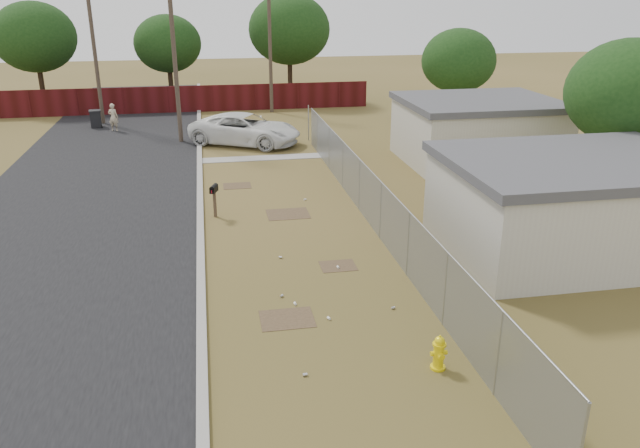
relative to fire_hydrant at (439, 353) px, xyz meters
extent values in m
plane|color=brown|center=(-2.27, 7.86, -0.40)|extent=(120.00, 120.00, 0.00)
cube|color=black|center=(-9.77, 15.86, -0.39)|extent=(9.00, 60.00, 0.02)
cube|color=#A5A199|center=(-5.27, 15.86, -0.34)|extent=(0.25, 60.00, 0.12)
cube|color=#A5A199|center=(-2.27, 19.36, -0.39)|extent=(6.20, 1.00, 0.03)
cylinder|color=gray|center=(0.83, -1.14, 0.60)|extent=(0.06, 0.06, 2.00)
cylinder|color=gray|center=(0.83, 1.86, 0.60)|extent=(0.06, 0.06, 2.00)
cylinder|color=gray|center=(0.83, 4.86, 0.60)|extent=(0.06, 0.06, 2.00)
cylinder|color=gray|center=(0.83, 7.86, 0.60)|extent=(0.06, 0.06, 2.00)
cylinder|color=gray|center=(0.83, 10.86, 0.60)|extent=(0.06, 0.06, 2.00)
cylinder|color=gray|center=(0.83, 13.86, 0.60)|extent=(0.06, 0.06, 2.00)
cylinder|color=gray|center=(0.83, 16.86, 0.60)|extent=(0.06, 0.06, 2.00)
cylinder|color=gray|center=(0.83, 19.86, 0.60)|extent=(0.06, 0.06, 2.00)
cylinder|color=gray|center=(0.83, 22.86, 0.60)|extent=(0.06, 0.06, 2.00)
cylinder|color=gray|center=(0.83, 8.86, 1.60)|extent=(0.04, 26.00, 0.04)
cube|color=slate|center=(0.83, 8.86, 0.60)|extent=(0.01, 26.00, 2.00)
cube|color=black|center=(0.89, 8.86, -0.10)|extent=(0.03, 26.00, 0.60)
cube|color=#460F11|center=(-8.27, 32.86, 0.50)|extent=(30.00, 0.12, 1.80)
cylinder|color=brown|center=(-6.27, 23.86, 4.10)|extent=(0.24, 0.24, 9.00)
cylinder|color=brown|center=(-11.27, 29.86, 4.10)|extent=(0.24, 0.24, 9.00)
cylinder|color=brown|center=(-0.27, 31.86, 4.10)|extent=(0.24, 0.24, 9.00)
cube|color=beige|center=(6.73, 5.86, 1.00)|extent=(8.00, 6.00, 2.80)
cube|color=#48484C|center=(6.73, 5.86, 2.55)|extent=(8.32, 6.24, 0.30)
cube|color=beige|center=(8.23, 16.86, 1.00)|extent=(7.00, 6.00, 2.80)
cube|color=#48484C|center=(8.23, 16.86, 2.55)|extent=(7.28, 6.24, 0.30)
cylinder|color=#342317|center=(-16.27, 36.86, 1.25)|extent=(0.36, 0.36, 3.30)
ellipsoid|color=black|center=(-16.27, 36.86, 4.47)|extent=(5.70, 5.70, 4.84)
cylinder|color=#342317|center=(-7.27, 37.86, 1.03)|extent=(0.36, 0.36, 2.86)
ellipsoid|color=black|center=(-7.27, 37.86, 3.82)|extent=(4.94, 4.94, 4.20)
cylinder|color=#342317|center=(1.73, 36.86, 1.36)|extent=(0.36, 0.36, 3.52)
ellipsoid|color=black|center=(1.73, 36.86, 4.80)|extent=(6.08, 6.08, 5.17)
cylinder|color=#342317|center=(10.73, 25.86, 0.92)|extent=(0.36, 0.36, 2.64)
ellipsoid|color=black|center=(10.73, 25.86, 3.50)|extent=(4.56, 4.56, 3.88)
cylinder|color=#342317|center=(11.73, 10.86, 1.03)|extent=(0.36, 0.36, 2.86)
ellipsoid|color=black|center=(11.73, 10.86, 3.82)|extent=(4.94, 4.94, 4.20)
cylinder|color=yellow|center=(0.00, 0.01, -0.37)|extent=(0.35, 0.35, 0.06)
cylinder|color=yellow|center=(0.00, 0.01, -0.07)|extent=(0.25, 0.25, 0.59)
cylinder|color=yellow|center=(0.00, 0.01, 0.22)|extent=(0.32, 0.32, 0.05)
sphere|color=yellow|center=(0.00, 0.01, 0.31)|extent=(0.24, 0.24, 0.23)
cylinder|color=yellow|center=(0.00, 0.01, 0.43)|extent=(0.04, 0.04, 0.06)
cylinder|color=yellow|center=(-0.14, 0.00, 0.00)|extent=(0.10, 0.11, 0.11)
cylinder|color=yellow|center=(0.14, 0.01, 0.00)|extent=(0.10, 0.11, 0.11)
cylinder|color=yellow|center=(0.00, -0.14, 0.00)|extent=(0.14, 0.12, 0.14)
cube|color=brown|center=(-4.70, 11.07, 0.12)|extent=(0.12, 0.12, 1.04)
cube|color=black|center=(-4.70, 11.07, 0.67)|extent=(0.35, 0.53, 0.19)
cylinder|color=black|center=(-4.70, 11.07, 0.77)|extent=(0.35, 0.53, 0.19)
cube|color=#B40C1D|center=(-4.79, 10.82, 0.67)|extent=(0.03, 0.05, 0.10)
imported|color=white|center=(-2.73, 22.56, 0.44)|extent=(6.64, 5.35, 1.68)
imported|color=#C6B291|center=(-10.28, 27.41, 0.43)|extent=(0.71, 0.58, 1.66)
cube|color=black|center=(-11.52, 28.68, 0.10)|extent=(0.71, 0.71, 1.01)
cube|color=black|center=(-11.52, 28.68, 0.62)|extent=(0.78, 0.78, 0.08)
cylinder|color=black|center=(-11.16, 28.41, -0.30)|extent=(0.08, 0.21, 0.21)
cylinder|color=silver|center=(-2.00, 2.63, -0.36)|extent=(0.10, 0.12, 0.07)
cylinder|color=silver|center=(-3.06, 4.11, -0.36)|extent=(0.12, 0.12, 0.07)
cylinder|color=silver|center=(-1.11, 5.70, -0.36)|extent=(0.08, 0.11, 0.07)
cylinder|color=silver|center=(-3.02, 0.25, -0.36)|extent=(0.10, 0.08, 0.07)
cylinder|color=silver|center=(-1.07, 12.36, -0.36)|extent=(0.12, 0.11, 0.07)
cylinder|color=silver|center=(-2.76, 6.77, -0.36)|extent=(0.12, 0.11, 0.07)
cylinder|color=silver|center=(-2.75, 3.59, -0.36)|extent=(0.08, 0.11, 0.07)
cylinder|color=silver|center=(-0.19, 2.88, -0.36)|extent=(0.11, 0.09, 0.07)
camera|label=1|loc=(-4.82, -11.39, 7.70)|focal=35.00mm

